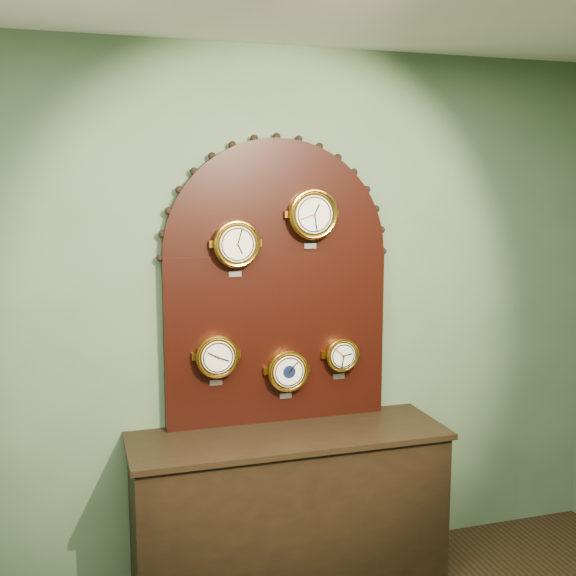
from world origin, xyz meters
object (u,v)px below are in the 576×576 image
object	(u,v)px
arabic_clock	(312,214)
shop_counter	(289,512)
tide_clock	(341,355)
display_board	(277,274)
roman_clock	(236,244)
hygrometer	(217,356)
barometer	(287,370)

from	to	relation	value
arabic_clock	shop_counter	bearing A→B (deg)	-138.54
shop_counter	tide_clock	world-z (taller)	tide_clock
shop_counter	tide_clock	bearing A→B (deg)	24.35
display_board	roman_clock	size ratio (longest dim) A/B	5.23
hygrometer	tide_clock	bearing A→B (deg)	0.09
hygrometer	arabic_clock	bearing A→B (deg)	-0.11
display_board	barometer	bearing A→B (deg)	-60.71
barometer	tide_clock	size ratio (longest dim) A/B	1.16
hygrometer	roman_clock	bearing A→B (deg)	-0.23
display_board	roman_clock	xyz separation A→B (m)	(-0.23, -0.07, 0.17)
shop_counter	display_board	distance (m)	1.25
shop_counter	barometer	size ratio (longest dim) A/B	5.82
roman_clock	tide_clock	distance (m)	0.84
arabic_clock	hygrometer	bearing A→B (deg)	179.89
shop_counter	roman_clock	size ratio (longest dim) A/B	5.47
shop_counter	display_board	world-z (taller)	display_board
barometer	tide_clock	xyz separation A→B (m)	(0.30, 0.00, 0.06)
display_board	arabic_clock	world-z (taller)	display_board
shop_counter	arabic_clock	xyz separation A→B (m)	(0.17, 0.15, 1.54)
shop_counter	hygrometer	size ratio (longest dim) A/B	5.81
tide_clock	roman_clock	bearing A→B (deg)	-179.85
display_board	roman_clock	distance (m)	0.30
arabic_clock	tide_clock	world-z (taller)	arabic_clock
roman_clock	tide_clock	xyz separation A→B (m)	(0.57, 0.00, -0.61)
roman_clock	hygrometer	distance (m)	0.58
tide_clock	arabic_clock	bearing A→B (deg)	-179.30
display_board	hygrometer	distance (m)	0.53
display_board	roman_clock	bearing A→B (deg)	-163.93
display_board	tide_clock	world-z (taller)	display_board
shop_counter	barometer	world-z (taller)	barometer
roman_clock	hygrometer	bearing A→B (deg)	179.77
hygrometer	tide_clock	size ratio (longest dim) A/B	1.17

